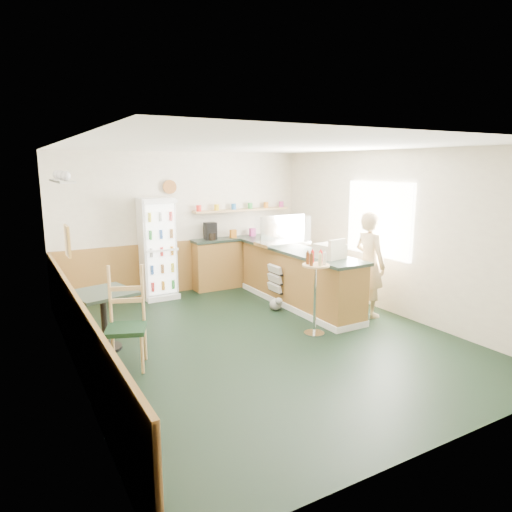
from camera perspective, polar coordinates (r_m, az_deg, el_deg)
ground at (r=6.68m, az=0.81°, el=-10.22°), size 6.00×6.00×0.00m
room_envelope at (r=6.82m, az=-3.93°, el=3.46°), size 5.04×6.02×2.72m
service_counter at (r=8.10m, az=5.22°, el=-2.98°), size 0.68×3.01×1.01m
back_counter at (r=9.44m, az=-1.56°, el=-0.36°), size 2.24×0.42×1.69m
drinks_fridge at (r=8.62m, az=-12.16°, el=0.89°), size 0.62×0.53×1.87m
display_case at (r=8.35m, az=3.36°, el=3.19°), size 0.94×0.49×0.54m
cash_register at (r=7.28m, az=9.21°, el=0.62°), size 0.44×0.45×0.22m
shopkeeper at (r=7.66m, az=14.01°, el=-1.00°), size 0.42×0.58×1.73m
condiment_stand at (r=6.65m, az=7.45°, el=-3.24°), size 0.39×0.39×1.23m
newspaper_rack at (r=8.06m, az=2.37°, el=-2.90°), size 0.09×0.41×0.49m
cafe_table at (r=6.43m, az=-18.53°, el=-6.29°), size 0.89×0.89×0.81m
cafe_chair at (r=5.87m, az=-16.26°, el=-7.05°), size 0.60×0.60×1.25m
dog_doorstop at (r=7.85m, az=2.53°, el=-5.99°), size 0.21×0.27×0.25m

